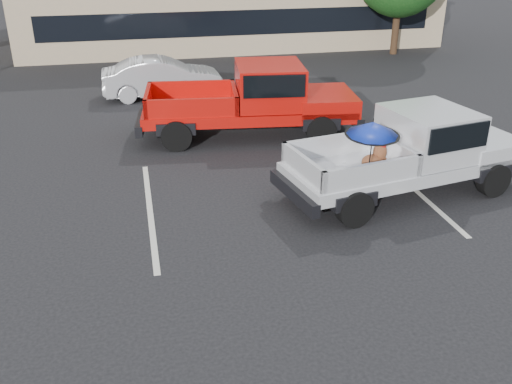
% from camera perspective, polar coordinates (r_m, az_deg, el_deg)
% --- Properties ---
extents(ground, '(90.00, 90.00, 0.00)m').
position_cam_1_polar(ground, '(11.01, 5.80, -5.05)').
color(ground, black).
rests_on(ground, ground).
extents(stripe_left, '(0.12, 5.00, 0.01)m').
position_cam_1_polar(stripe_left, '(12.31, -10.55, -1.90)').
color(stripe_left, silver).
rests_on(stripe_left, ground).
extents(stripe_right, '(0.12, 5.00, 0.01)m').
position_cam_1_polar(stripe_right, '(13.74, 15.22, 0.59)').
color(stripe_right, silver).
rests_on(stripe_right, ground).
extents(silver_pickup, '(5.96, 2.98, 2.06)m').
position_cam_1_polar(silver_pickup, '(13.15, 15.96, 4.32)').
color(silver_pickup, black).
rests_on(silver_pickup, ground).
extents(red_pickup, '(6.40, 2.84, 2.04)m').
position_cam_1_polar(red_pickup, '(16.24, 0.68, 9.46)').
color(red_pickup, black).
rests_on(red_pickup, ground).
extents(silver_sedan, '(4.17, 1.52, 1.36)m').
position_cam_1_polar(silver_sedan, '(20.52, -9.32, 11.24)').
color(silver_sedan, silver).
rests_on(silver_sedan, ground).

